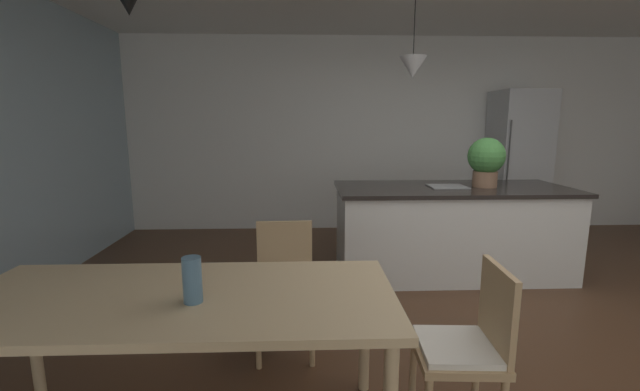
{
  "coord_description": "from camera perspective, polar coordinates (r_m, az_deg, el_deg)",
  "views": [
    {
      "loc": [
        -1.57,
        -2.64,
        1.54
      ],
      "look_at": [
        -1.44,
        0.54,
        0.97
      ],
      "focal_mm": 23.02,
      "sensor_mm": 36.0,
      "label": 1
    }
  ],
  "objects": [
    {
      "name": "dining_table",
      "position": [
        2.08,
        -18.94,
        -14.59
      ],
      "size": [
        2.01,
        0.86,
        0.76
      ],
      "color": "#D1B284",
      "rests_on": "ground_plane"
    },
    {
      "name": "ground_plane",
      "position": [
        3.45,
        26.49,
        -17.85
      ],
      "size": [
        10.0,
        8.4,
        0.04
      ],
      "primitive_type": "cube",
      "color": "#4C301E"
    },
    {
      "name": "potted_plant_on_island",
      "position": [
        4.39,
        22.1,
        4.66
      ],
      "size": [
        0.36,
        0.36,
        0.49
      ],
      "color": "#8C664C",
      "rests_on": "kitchen_island"
    },
    {
      "name": "wall_back_kitchen",
      "position": [
        6.11,
        12.8,
        8.2
      ],
      "size": [
        10.0,
        0.12,
        2.7
      ],
      "primitive_type": "cube",
      "color": "white",
      "rests_on": "ground_plane"
    },
    {
      "name": "chair_far_right",
      "position": [
        2.82,
        -4.9,
        -12.06
      ],
      "size": [
        0.42,
        0.42,
        0.87
      ],
      "color": "tan",
      "rests_on": "ground_plane"
    },
    {
      "name": "kitchen_island",
      "position": [
        4.39,
        17.65,
        -4.52
      ],
      "size": [
        2.3,
        0.97,
        0.91
      ],
      "color": "silver",
      "rests_on": "ground_plane"
    },
    {
      "name": "pendant_over_island_main",
      "position": [
        4.15,
        12.79,
        17.01
      ],
      "size": [
        0.25,
        0.25,
        0.75
      ],
      "color": "black"
    },
    {
      "name": "chair_kitchen_end",
      "position": [
        2.24,
        19.82,
        -18.9
      ],
      "size": [
        0.42,
        0.42,
        0.87
      ],
      "color": "tan",
      "rests_on": "ground_plane"
    },
    {
      "name": "refrigerator",
      "position": [
        6.26,
        25.7,
        4.05
      ],
      "size": [
        0.67,
        0.67,
        1.95
      ],
      "color": "#B2B5B7",
      "rests_on": "ground_plane"
    },
    {
      "name": "vase_on_dining_table",
      "position": [
        1.92,
        -17.34,
        -11.14
      ],
      "size": [
        0.08,
        0.08,
        0.21
      ],
      "color": "slate",
      "rests_on": "dining_table"
    }
  ]
}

